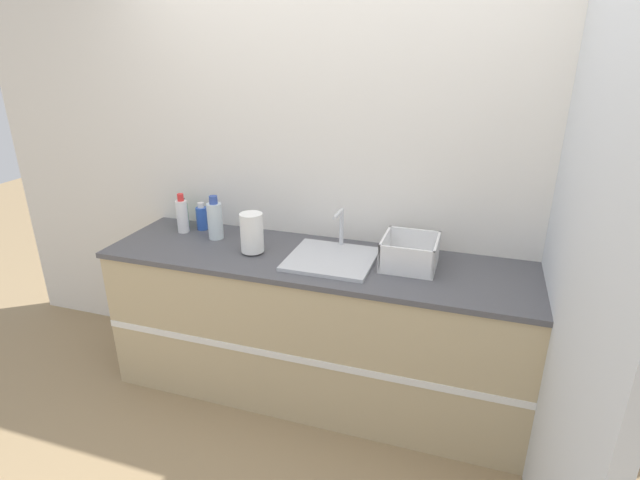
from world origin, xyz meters
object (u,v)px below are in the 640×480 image
at_px(bottle_clear, 215,220).
at_px(bottle_white_spray, 182,215).
at_px(sink, 332,257).
at_px(bottle_blue, 202,218).
at_px(paper_towel_roll, 252,233).
at_px(dish_rack, 410,255).
at_px(bottle_green, 184,214).

height_order(bottle_clear, bottle_white_spray, bottle_clear).
xyz_separation_m(sink, bottle_blue, (-0.92, 0.21, 0.06)).
relative_size(sink, paper_towel_roll, 1.99).
bearing_deg(dish_rack, bottle_clear, 178.43).
xyz_separation_m(dish_rack, bottle_white_spray, (-1.41, 0.06, 0.05)).
bearing_deg(bottle_clear, dish_rack, -1.57).
height_order(bottle_white_spray, bottle_green, bottle_white_spray).
bearing_deg(bottle_clear, bottle_green, 157.57).
relative_size(bottle_blue, bottle_green, 0.95).
height_order(paper_towel_roll, bottle_green, paper_towel_roll).
bearing_deg(bottle_blue, bottle_white_spray, -137.62).
bearing_deg(bottle_white_spray, bottle_blue, 42.38).
bearing_deg(sink, bottle_clear, 172.83).
bearing_deg(paper_towel_roll, bottle_clear, 156.31).
distance_m(bottle_blue, bottle_green, 0.14).
height_order(bottle_clear, bottle_green, bottle_clear).
xyz_separation_m(bottle_white_spray, bottle_blue, (0.09, 0.08, -0.03)).
bearing_deg(dish_rack, bottle_green, 174.01).
relative_size(sink, bottle_green, 2.49).
bearing_deg(bottle_green, bottle_white_spray, -61.31).
relative_size(paper_towel_roll, bottle_white_spray, 0.94).
bearing_deg(bottle_white_spray, paper_towel_roll, -16.78).
distance_m(dish_rack, bottle_white_spray, 1.42).
bearing_deg(paper_towel_roll, bottle_blue, 152.11).
bearing_deg(paper_towel_roll, bottle_green, 156.92).
bearing_deg(bottle_green, paper_towel_roll, -23.08).
relative_size(dish_rack, bottle_clear, 1.13).
distance_m(bottle_clear, bottle_blue, 0.20).
xyz_separation_m(paper_towel_roll, bottle_blue, (-0.46, 0.25, -0.04)).
distance_m(sink, dish_rack, 0.42).
distance_m(bottle_white_spray, bottle_green, 0.11).
height_order(sink, bottle_clear, bottle_clear).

